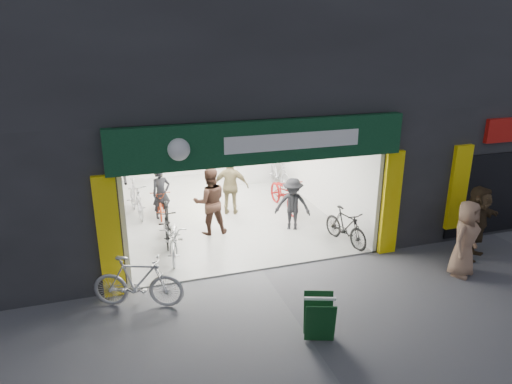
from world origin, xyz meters
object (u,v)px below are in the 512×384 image
bike_left_front (175,239)px  pedestrian_near (465,239)px  sandwich_board (319,317)px  parked_bike (138,282)px  bike_right_front (346,227)px

bike_left_front → pedestrian_near: 6.69m
pedestrian_near → sandwich_board: (-4.06, -1.15, -0.43)m
parked_bike → sandwich_board: size_ratio=2.24×
bike_right_front → parked_bike: parked_bike is taller
pedestrian_near → sandwich_board: pedestrian_near is taller
parked_bike → pedestrian_near: 7.08m
bike_left_front → sandwich_board: bearing=-54.9°
bike_left_front → parked_bike: size_ratio=0.97×
bike_right_front → sandwich_board: size_ratio=1.97×
bike_left_front → parked_bike: bearing=-107.5°
bike_left_front → bike_right_front: (4.30, -0.65, 0.02)m
bike_left_front → parked_bike: (-1.00, -1.99, 0.08)m
bike_right_front → parked_bike: size_ratio=0.88×
bike_left_front → bike_right_front: size_ratio=1.10×
bike_left_front → sandwich_board: bike_left_front is taller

